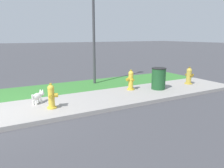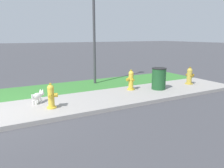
% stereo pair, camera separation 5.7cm
% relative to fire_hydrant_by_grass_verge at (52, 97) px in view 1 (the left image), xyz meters
% --- Properties ---
extents(fire_hydrant_by_grass_verge, '(0.34, 0.37, 0.75)m').
position_rel_fire_hydrant_by_grass_verge_xyz_m(fire_hydrant_by_grass_verge, '(0.00, 0.00, 0.00)').
color(fire_hydrant_by_grass_verge, gold).
rests_on(fire_hydrant_by_grass_verge, ground).
extents(fire_hydrant_at_driveway, '(0.34, 0.37, 0.79)m').
position_rel_fire_hydrant_by_grass_verge_xyz_m(fire_hydrant_at_driveway, '(3.22, 0.73, 0.02)').
color(fire_hydrant_at_driveway, gold).
rests_on(fire_hydrant_at_driveway, ground).
extents(fire_hydrant_far_end, '(0.38, 0.40, 0.75)m').
position_rel_fire_hydrant_by_grass_verge_xyz_m(fire_hydrant_far_end, '(6.00, 0.38, 0.00)').
color(fire_hydrant_far_end, gold).
rests_on(fire_hydrant_far_end, ground).
extents(small_white_dog, '(0.47, 0.46, 0.41)m').
position_rel_fire_hydrant_by_grass_verge_xyz_m(small_white_dog, '(-0.26, 0.69, -0.13)').
color(small_white_dog, white).
rests_on(small_white_dog, ground).
extents(street_lamp, '(0.32, 0.32, 5.16)m').
position_rel_fire_hydrant_by_grass_verge_xyz_m(street_lamp, '(2.50, 2.51, 3.00)').
color(street_lamp, '#3D3D42').
rests_on(street_lamp, ground).
extents(trash_bin, '(0.56, 0.56, 0.85)m').
position_rel_fire_hydrant_by_grass_verge_xyz_m(trash_bin, '(4.24, 0.31, 0.07)').
color(trash_bin, '#1E5128').
rests_on(trash_bin, ground).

